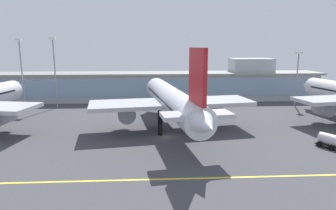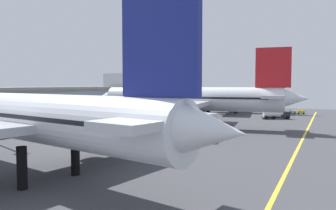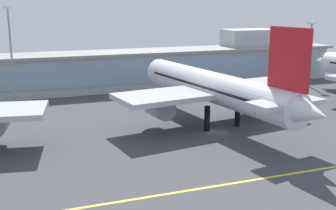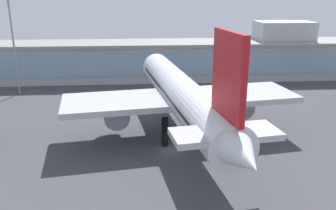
{
  "view_description": "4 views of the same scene",
  "coord_description": "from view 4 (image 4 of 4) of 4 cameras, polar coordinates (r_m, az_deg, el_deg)",
  "views": [
    {
      "loc": [
        -3.11,
        -65.39,
        20.73
      ],
      "look_at": [
        1.01,
        6.21,
        6.35
      ],
      "focal_mm": 31.46,
      "sensor_mm": 36.0,
      "label": 1
    },
    {
      "loc": [
        -78.17,
        -26.76,
        11.36
      ],
      "look_at": [
        -3.68,
        10.07,
        6.24
      ],
      "focal_mm": 34.93,
      "sensor_mm": 36.0,
      "label": 2
    },
    {
      "loc": [
        -35.83,
        -69.84,
        24.01
      ],
      "look_at": [
        -5.16,
        12.37,
        3.09
      ],
      "focal_mm": 45.69,
      "sensor_mm": 36.0,
      "label": 3
    },
    {
      "loc": [
        -4.44,
        -52.3,
        24.66
      ],
      "look_at": [
        -0.12,
        9.01,
        4.7
      ],
      "focal_mm": 38.01,
      "sensor_mm": 36.0,
      "label": 4
    }
  ],
  "objects": [
    {
      "name": "ground_plane",
      "position": [
        57.99,
        0.75,
        -7.18
      ],
      "size": [
        180.0,
        180.0,
        0.0
      ],
      "primitive_type": "plane",
      "color": "#424247"
    },
    {
      "name": "terminal_building",
      "position": [
        102.63,
        -0.34,
        7.44
      ],
      "size": [
        125.44,
        14.0,
        15.95
      ],
      "color": "#ADB2B7",
      "rests_on": "ground"
    },
    {
      "name": "airliner_near_right",
      "position": [
        60.73,
        2.23,
        1.56
      ],
      "size": [
        41.2,
        56.77,
        20.49
      ],
      "rotation": [
        0.0,
        0.0,
        1.72
      ],
      "color": "black",
      "rests_on": "ground"
    },
    {
      "name": "apron_light_mast_west",
      "position": [
        93.37,
        -23.74,
        10.81
      ],
      "size": [
        1.8,
        1.8,
        23.51
      ],
      "color": "gray",
      "rests_on": "ground"
    }
  ]
}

